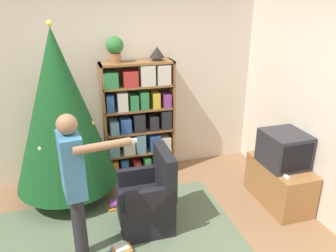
{
  "coord_description": "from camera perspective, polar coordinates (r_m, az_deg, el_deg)",
  "views": [
    {
      "loc": [
        -0.61,
        -2.5,
        2.43
      ],
      "look_at": [
        0.39,
        0.85,
        1.05
      ],
      "focal_mm": 35.0,
      "sensor_mm": 36.0,
      "label": 1
    }
  ],
  "objects": [
    {
      "name": "wall_back",
      "position": [
        4.62,
        -8.66,
        7.13
      ],
      "size": [
        8.0,
        0.1,
        2.6
      ],
      "color": "beige",
      "rests_on": "ground_plane"
    },
    {
      "name": "area_rug",
      "position": [
        3.74,
        -8.94,
        -19.25
      ],
      "size": [
        2.66,
        1.76,
        0.01
      ],
      "color": "#56664C",
      "rests_on": "ground_plane"
    },
    {
      "name": "bookshelf",
      "position": [
        4.59,
        -5.03,
        0.99
      ],
      "size": [
        0.98,
        0.3,
        1.65
      ],
      "color": "brown",
      "rests_on": "ground_plane"
    },
    {
      "name": "tv_stand",
      "position": [
        4.37,
        18.77,
        -9.42
      ],
      "size": [
        0.45,
        0.89,
        0.53
      ],
      "color": "#996638",
      "rests_on": "ground_plane"
    },
    {
      "name": "television",
      "position": [
        4.16,
        19.56,
        -3.82
      ],
      "size": [
        0.47,
        0.51,
        0.42
      ],
      "color": "#28282D",
      "rests_on": "tv_stand"
    },
    {
      "name": "game_remote",
      "position": [
        3.98,
        19.78,
        -8.17
      ],
      "size": [
        0.04,
        0.12,
        0.02
      ],
      "color": "white",
      "rests_on": "tv_stand"
    },
    {
      "name": "christmas_tree",
      "position": [
        4.09,
        -18.23,
        2.52
      ],
      "size": [
        1.24,
        1.24,
        2.21
      ],
      "color": "#4C3323",
      "rests_on": "ground_plane"
    },
    {
      "name": "armchair",
      "position": [
        3.73,
        -3.41,
        -12.91
      ],
      "size": [
        0.57,
        0.56,
        0.92
      ],
      "rotation": [
        0.0,
        0.0,
        -1.58
      ],
      "color": "black",
      "rests_on": "ground_plane"
    },
    {
      "name": "standing_person",
      "position": [
        3.07,
        -15.92,
        -9.19
      ],
      "size": [
        0.67,
        0.47,
        1.54
      ],
      "rotation": [
        0.0,
        0.0,
        -1.44
      ],
      "color": "#232328",
      "rests_on": "ground_plane"
    },
    {
      "name": "potted_plant",
      "position": [
        4.3,
        -9.24,
        13.33
      ],
      "size": [
        0.22,
        0.22,
        0.33
      ],
      "color": "#935B38",
      "rests_on": "bookshelf"
    },
    {
      "name": "table_lamp",
      "position": [
        4.42,
        -1.93,
        12.64
      ],
      "size": [
        0.2,
        0.2,
        0.18
      ],
      "color": "#473828",
      "rests_on": "bookshelf"
    },
    {
      "name": "book_pile_near_tree",
      "position": [
        4.22,
        -9.08,
        -13.37
      ],
      "size": [
        0.24,
        0.19,
        0.08
      ],
      "color": "orange",
      "rests_on": "ground_plane"
    },
    {
      "name": "book_pile_by_chair",
      "position": [
        3.59,
        -8.11,
        -20.62
      ],
      "size": [
        0.23,
        0.17,
        0.08
      ],
      "color": "#5B899E",
      "rests_on": "ground_plane"
    }
  ]
}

